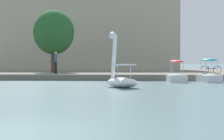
{
  "coord_description": "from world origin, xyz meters",
  "views": [
    {
      "loc": [
        2.94,
        -8.75,
        1.42
      ],
      "look_at": [
        0.86,
        20.33,
        0.91
      ],
      "focal_mm": 70.67,
      "sensor_mm": 36.0,
      "label": 1
    }
  ],
  "objects_px": {
    "bicycle_parked": "(211,70)",
    "person_on_path": "(56,62)",
    "tree_sapling_by_fence": "(54,32)",
    "pedal_boat_red": "(177,76)",
    "swan_boat": "(121,78)",
    "pedal_boat_teal": "(209,75)"
  },
  "relations": [
    {
      "from": "pedal_boat_red",
      "to": "pedal_boat_teal",
      "type": "xyz_separation_m",
      "value": [
        2.33,
        0.21,
        0.02
      ]
    },
    {
      "from": "bicycle_parked",
      "to": "tree_sapling_by_fence",
      "type": "bearing_deg",
      "value": 161.84
    },
    {
      "from": "pedal_boat_teal",
      "to": "person_on_path",
      "type": "distance_m",
      "value": 12.61
    },
    {
      "from": "tree_sapling_by_fence",
      "to": "person_on_path",
      "type": "bearing_deg",
      "value": -76.45
    },
    {
      "from": "pedal_boat_red",
      "to": "pedal_boat_teal",
      "type": "height_order",
      "value": "pedal_boat_teal"
    },
    {
      "from": "tree_sapling_by_fence",
      "to": "pedal_boat_red",
      "type": "bearing_deg",
      "value": -39.11
    },
    {
      "from": "person_on_path",
      "to": "bicycle_parked",
      "type": "distance_m",
      "value": 12.69
    },
    {
      "from": "swan_boat",
      "to": "pedal_boat_teal",
      "type": "bearing_deg",
      "value": 51.31
    },
    {
      "from": "pedal_boat_teal",
      "to": "tree_sapling_by_fence",
      "type": "distance_m",
      "value": 16.02
    },
    {
      "from": "pedal_boat_teal",
      "to": "person_on_path",
      "type": "relative_size",
      "value": 1.38
    },
    {
      "from": "person_on_path",
      "to": "swan_boat",
      "type": "bearing_deg",
      "value": -62.17
    },
    {
      "from": "swan_boat",
      "to": "bicycle_parked",
      "type": "xyz_separation_m",
      "value": [
        6.68,
        11.42,
        0.27
      ]
    },
    {
      "from": "pedal_boat_red",
      "to": "tree_sapling_by_fence",
      "type": "height_order",
      "value": "tree_sapling_by_fence"
    },
    {
      "from": "bicycle_parked",
      "to": "person_on_path",
      "type": "bearing_deg",
      "value": -179.72
    },
    {
      "from": "pedal_boat_teal",
      "to": "person_on_path",
      "type": "bearing_deg",
      "value": 161.81
    },
    {
      "from": "pedal_boat_teal",
      "to": "person_on_path",
      "type": "height_order",
      "value": "person_on_path"
    },
    {
      "from": "bicycle_parked",
      "to": "pedal_boat_teal",
      "type": "bearing_deg",
      "value": -100.39
    },
    {
      "from": "swan_boat",
      "to": "tree_sapling_by_fence",
      "type": "relative_size",
      "value": 0.54
    },
    {
      "from": "person_on_path",
      "to": "bicycle_parked",
      "type": "bearing_deg",
      "value": 0.28
    },
    {
      "from": "swan_boat",
      "to": "tree_sapling_by_fence",
      "type": "bearing_deg",
      "value": 114.01
    },
    {
      "from": "pedal_boat_teal",
      "to": "tree_sapling_by_fence",
      "type": "height_order",
      "value": "tree_sapling_by_fence"
    },
    {
      "from": "pedal_boat_teal",
      "to": "bicycle_parked",
      "type": "distance_m",
      "value": 4.07
    }
  ]
}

